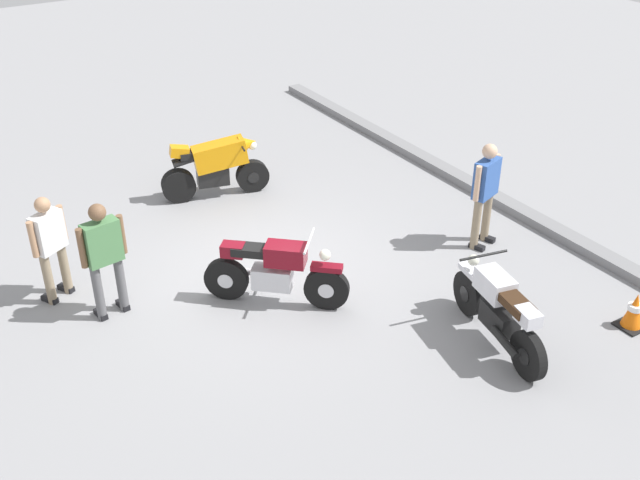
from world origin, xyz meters
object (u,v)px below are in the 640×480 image
motorcycle_silver_cruiser (499,310)px  person_in_green_shirt (104,253)px  motorcycle_maroon_cruiser (275,272)px  person_in_white_shirt (50,243)px  motorcycle_orange_sportbike (216,166)px  traffic_cone (634,311)px  person_in_blue_shirt (485,188)px

motorcycle_silver_cruiser → person_in_green_shirt: size_ratio=1.20×
motorcycle_maroon_cruiser → person_in_green_shirt: size_ratio=0.95×
motorcycle_maroon_cruiser → person_in_white_shirt: (-1.77, -2.57, 0.39)m
motorcycle_orange_sportbike → motorcycle_silver_cruiser: bearing=-63.5°
motorcycle_orange_sportbike → person_in_white_shirt: person_in_white_shirt is taller
motorcycle_silver_cruiser → person_in_white_shirt: bearing=59.8°
motorcycle_silver_cruiser → person_in_green_shirt: (-3.32, -4.05, 0.47)m
person_in_white_shirt → traffic_cone: 8.06m
traffic_cone → person_in_white_shirt: bearing=-127.3°
motorcycle_silver_cruiser → person_in_blue_shirt: size_ratio=1.19×
person_in_blue_shirt → person_in_green_shirt: 5.80m
motorcycle_orange_sportbike → motorcycle_maroon_cruiser: 3.61m
motorcycle_orange_sportbike → motorcycle_maroon_cruiser: (3.53, -0.76, -0.07)m
person_in_green_shirt → person_in_white_shirt: 0.96m
person_in_blue_shirt → traffic_cone: size_ratio=3.28×
person_in_green_shirt → traffic_cone: (4.05, 5.88, -0.73)m
motorcycle_maroon_cruiser → person_in_blue_shirt: size_ratio=0.94×
person_in_blue_shirt → person_in_white_shirt: person_in_blue_shirt is taller
motorcycle_orange_sportbike → person_in_blue_shirt: size_ratio=1.11×
traffic_cone → motorcycle_silver_cruiser: bearing=-111.9°
person_in_green_shirt → person_in_white_shirt: (-0.81, -0.51, -0.08)m
person_in_white_shirt → traffic_cone: (4.86, 6.39, -0.65)m
motorcycle_maroon_cruiser → motorcycle_silver_cruiser: size_ratio=0.79×
motorcycle_silver_cruiser → traffic_cone: motorcycle_silver_cruiser is taller
motorcycle_silver_cruiser → motorcycle_maroon_cruiser: bearing=52.2°
person_in_white_shirt → traffic_cone: size_ratio=3.04×
motorcycle_maroon_cruiser → person_in_blue_shirt: 3.65m
motorcycle_silver_cruiser → traffic_cone: bearing=-99.9°
person_in_blue_shirt → motorcycle_orange_sportbike: bearing=-161.9°
motorcycle_maroon_cruiser → person_in_green_shirt: bearing=-163.1°
motorcycle_orange_sportbike → motorcycle_silver_cruiser: size_ratio=0.94×
motorcycle_maroon_cruiser → motorcycle_silver_cruiser: 3.09m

